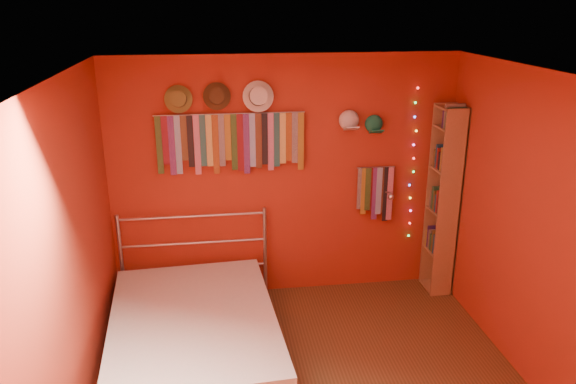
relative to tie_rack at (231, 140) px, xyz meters
name	(u,v)px	position (x,y,z in m)	size (l,w,h in m)	color
back_wall	(285,179)	(0.54, 0.07, -0.44)	(3.50, 0.02, 2.50)	maroon
right_wall	(542,238)	(2.29, -1.68, -0.44)	(0.02, 3.50, 2.50)	maroon
left_wall	(66,267)	(-1.21, -1.68, -0.44)	(0.02, 3.50, 2.50)	maroon
ceiling	(321,78)	(0.54, -1.68, 0.81)	(3.50, 3.50, 0.02)	white
tie_rack	(231,140)	(0.00, 0.00, 0.00)	(1.45, 0.03, 0.60)	#AFAFB4
small_tie_rack	(376,191)	(1.48, 0.00, -0.59)	(0.40, 0.03, 0.60)	#AFAFB4
fedora_olive	(178,99)	(-0.48, -0.03, 0.42)	(0.26, 0.14, 0.26)	olive
fedora_brown	(217,96)	(-0.12, -0.03, 0.44)	(0.26, 0.14, 0.26)	#442F18
fedora_white	(259,96)	(0.27, -0.03, 0.43)	(0.30, 0.16, 0.29)	silver
cap_white	(349,120)	(1.17, 0.01, 0.16)	(0.19, 0.24, 0.19)	silver
cap_green	(374,124)	(1.42, 0.01, 0.12)	(0.18, 0.23, 0.18)	#1B7956
fairy_lights	(413,165)	(1.87, 0.03, -0.33)	(0.06, 0.02, 1.62)	#FF3333
reading_lamp	(390,196)	(1.59, -0.14, -0.60)	(0.06, 0.27, 0.08)	#AFAFB4
bookshelf	(447,200)	(2.19, -0.15, -0.67)	(0.25, 0.34, 2.00)	olive
bed	(194,335)	(-0.41, -1.06, -1.46)	(1.60, 2.08, 0.99)	#AFAFB4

